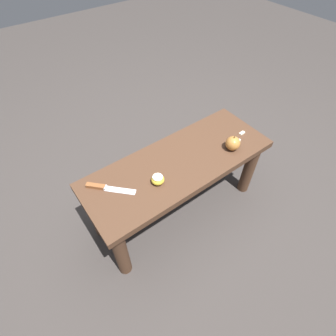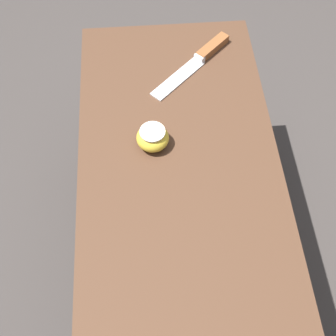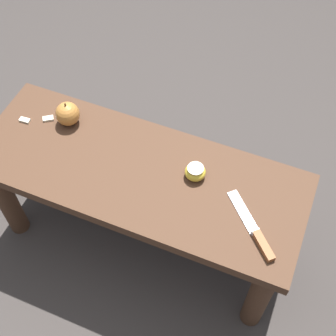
% 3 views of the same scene
% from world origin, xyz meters
% --- Properties ---
extents(ground_plane, '(8.00, 8.00, 0.00)m').
position_xyz_m(ground_plane, '(0.00, 0.00, 0.00)').
color(ground_plane, '#383330').
extents(wooden_bench, '(1.09, 0.41, 0.46)m').
position_xyz_m(wooden_bench, '(0.00, 0.00, 0.37)').
color(wooden_bench, '#472D1E').
rests_on(wooden_bench, ground_plane).
extents(knife, '(0.20, 0.20, 0.02)m').
position_xyz_m(knife, '(-0.42, 0.08, 0.47)').
color(knife, silver).
rests_on(knife, wooden_bench).
extents(apple_cut, '(0.07, 0.07, 0.04)m').
position_xyz_m(apple_cut, '(-0.18, -0.05, 0.49)').
color(apple_cut, gold).
rests_on(apple_cut, wooden_bench).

